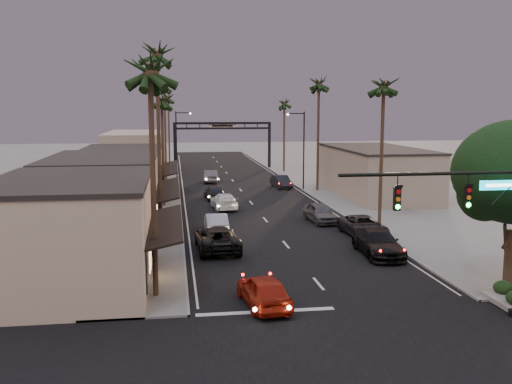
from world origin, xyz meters
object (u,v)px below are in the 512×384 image
object	(u,v)px
palm_lc	(162,96)
palm_rb	(319,81)
palm_la	(150,64)
oncoming_pickup	(217,239)
curbside_black	(378,243)
arch	(222,133)
streetlight_right	(301,144)
palm_ra	(384,81)
oncoming_red	(264,290)
palm_far	(168,96)
oncoming_silver	(216,223)
curbside_near	(363,226)
traffic_signal	(482,207)
palm_rc	(284,101)
palm_ld	(164,84)
palm_lb	(157,49)
streetlight_left	(178,139)

from	to	relation	value
palm_lc	palm_rb	size ratio (longest dim) A/B	0.86
palm_la	oncoming_pickup	world-z (taller)	palm_la
palm_la	curbside_black	xyz separation A→B (m)	(13.90, 6.39, -10.62)
arch	streetlight_right	world-z (taller)	streetlight_right
palm_la	palm_ra	bearing A→B (deg)	41.09
palm_lc	oncoming_pickup	world-z (taller)	palm_lc
streetlight_right	palm_lc	world-z (taller)	palm_lc
oncoming_red	palm_far	bearing A→B (deg)	-92.83
palm_la	oncoming_red	size ratio (longest dim) A/B	2.87
palm_lc	oncoming_silver	world-z (taller)	palm_lc
palm_la	curbside_near	size ratio (longest dim) A/B	2.50
palm_lc	curbside_black	xyz separation A→B (m)	(13.90, -20.61, -9.65)
oncoming_pickup	curbside_black	bearing A→B (deg)	162.79
palm_la	palm_lc	size ratio (longest dim) A/B	1.08
traffic_signal	palm_ra	xyz separation A→B (m)	(2.91, 20.00, 6.36)
oncoming_silver	streetlight_right	bearing A→B (deg)	-118.54
palm_far	palm_rc	bearing A→B (deg)	-39.64
palm_rc	oncoming_red	bearing A→B (deg)	-101.96
streetlight_right	palm_rc	world-z (taller)	palm_rc
palm_lc	palm_rc	size ratio (longest dim) A/B	1.00
oncoming_silver	palm_lc	bearing A→B (deg)	-72.19
palm_ld	oncoming_pickup	xyz separation A→B (m)	(3.76, -36.90, -11.61)
traffic_signal	palm_lb	distance (m)	24.44
oncoming_silver	streetlight_left	bearing A→B (deg)	-86.43
streetlight_left	oncoming_silver	world-z (taller)	streetlight_left
palm_ra	palm_rb	world-z (taller)	palm_rb
arch	palm_lb	distance (m)	49.39
arch	palm_ld	world-z (taller)	palm_ld
palm_far	curbside_near	distance (m)	59.89
arch	oncoming_pickup	size ratio (longest dim) A/B	2.62
streetlight_right	palm_ld	distance (m)	19.78
palm_lc	palm_rc	xyz separation A→B (m)	(17.20, 28.00, 0.00)
traffic_signal	streetlight_left	world-z (taller)	streetlight_left
palm_rc	oncoming_red	size ratio (longest dim) A/B	2.66
palm_ra	oncoming_red	size ratio (longest dim) A/B	2.87
palm_lc	palm_rc	world-z (taller)	same
streetlight_left	palm_ra	bearing A→B (deg)	-65.46
palm_lb	palm_far	world-z (taller)	palm_lb
oncoming_silver	curbside_near	size ratio (longest dim) A/B	0.87
streetlight_right	palm_lb	distance (m)	28.89
curbside_near	palm_rb	bearing A→B (deg)	79.48
palm_ld	curbside_black	bearing A→B (deg)	-70.67
palm_ra	palm_far	world-z (taller)	same
streetlight_right	palm_lb	bearing A→B (deg)	-124.01
arch	palm_far	distance (m)	12.96
streetlight_left	oncoming_pickup	xyz separation A→B (m)	(2.08, -39.90, -4.52)
streetlight_right	palm_ld	xyz separation A→B (m)	(-15.52, 10.00, 7.09)
arch	palm_la	distance (m)	61.88
curbside_near	palm_ld	bearing A→B (deg)	108.86
palm_ld	oncoming_silver	xyz separation A→B (m)	(4.09, -31.40, -11.66)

